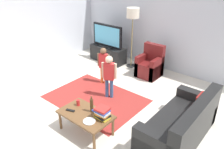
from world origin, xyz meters
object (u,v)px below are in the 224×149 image
Objects in this scene: child_near_tv at (103,62)px; book_stack at (102,113)px; tv_stand at (108,54)px; tv_remote at (70,110)px; floor_lamp at (133,16)px; soda_can at (78,103)px; bottle at (92,105)px; plate at (89,121)px; couch at (183,127)px; armchair at (150,66)px; coffee_table at (86,116)px; tv at (107,36)px; child_center at (109,73)px.

child_near_tv is 3.39× the size of book_stack.
tv_remote is (1.67, -3.02, 0.19)m from tv_stand.
tv_stand is 1.56m from child_near_tv.
floor_lamp is (0.82, 0.15, 1.30)m from tv_stand.
child_near_tv is 1.76m from soda_can.
bottle is (2.00, -2.78, 0.32)m from tv_stand.
bottle is 1.52× the size of plate.
book_stack is at bearing -48.88° from child_near_tv.
couch is 1.98m from soda_can.
tv_stand is at bearing 126.54° from child_near_tv.
coffee_table is at bearing -83.12° from armchair.
tv_stand is 3.26m from soda_can.
couch is (3.43, -1.94, 0.05)m from tv_stand.
bottle is at bearing 176.33° from book_stack.
armchair reaches higher than soda_can.
book_stack is at bearing -50.59° from tv.
bottle reaches higher than tv_stand.
tv_stand is 5.45× the size of plate.
coffee_table is (1.95, -2.88, -0.48)m from tv.
armchair is 1.67m from child_center.
floor_lamp reaches higher than child_center.
child_center is 3.62× the size of book_stack.
coffee_table is at bearing -112.62° from bottle.
bottle is at bearing -54.77° from child_near_tv.
child_near_tv reaches higher than tv_remote.
bottle is at bearing -54.19° from tv_stand.
child_near_tv is (-2.53, 0.72, 0.31)m from couch.
armchair is at bearing 133.83° from couch.
child_near_tv reaches higher than couch.
soda_can is (-0.02, 0.22, 0.05)m from tv_remote.
child_near_tv is 0.99× the size of coffee_table.
soda_can is at bearing -59.22° from tv.
tv_stand is at bearing 120.59° from soda_can.
child_near_tv is at bearing 93.68° from tv_remote.
tv_stand is at bearing 99.49° from tv_remote.
bottle is 1.96× the size of tv_remote.
tv_remote is at bearing -180.00° from plate.
couch is at bearing 33.01° from coffee_table.
couch is 5.39× the size of bottle.
floor_lamp is at bearing 113.19° from plate.
book_stack is at bearing 0.21° from soda_can.
tv reaches higher than bottle.
couch reaches higher than book_stack.
floor_lamp is at bearing 141.37° from couch.
soda_can is at bearing -176.73° from bottle.
tv is at bearing 179.34° from armchair.
child_center is 8.82× the size of soda_can.
armchair is 0.91× the size of child_near_tv.
child_near_tv is 8.26× the size of soda_can.
couch is at bearing -15.91° from child_near_tv.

